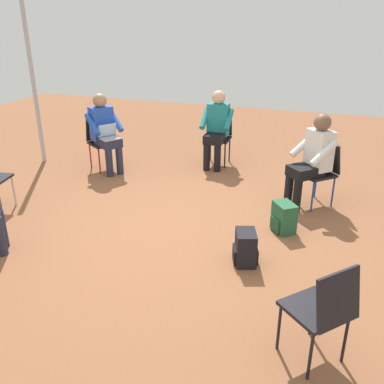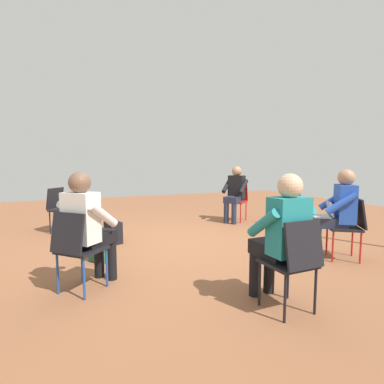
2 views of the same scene
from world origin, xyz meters
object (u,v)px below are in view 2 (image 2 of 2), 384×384
object	(u,v)px
person_in_white	(88,223)
person_in_teal	(281,233)
backpack_near_laptop_user	(101,249)
chair_northeast	(60,207)
person_in_black	(235,191)
chair_southeast	(238,199)
chair_southwest	(350,224)
person_with_laptop	(337,209)
chair_northwest	(77,246)
chair_south	(288,204)
chair_west	(294,259)
backpack_by_empty_chair	(113,234)

from	to	relation	value
person_in_white	person_in_teal	distance (m)	1.96
person_in_white	backpack_near_laptop_user	xyz separation A→B (m)	(0.84, -0.21, -0.54)
chair_northeast	person_in_black	xyz separation A→B (m)	(-0.39, -3.58, 0.20)
chair_southeast	chair_northeast	size ratio (longest dim) A/B	1.00
chair_southwest	person_with_laptop	size ratio (longest dim) A/B	0.69
person_in_black	person_in_teal	bearing A→B (deg)	118.20
chair_southwest	person_in_black	distance (m)	2.87
chair_northwest	backpack_near_laptop_user	size ratio (longest dim) A/B	2.36
chair_southeast	person_in_white	xyz separation A→B (m)	(-2.54, 3.40, 0.20)
person_in_white	chair_southwest	bearing A→B (deg)	38.64
chair_south	chair_west	bearing A→B (deg)	130.56
person_with_laptop	chair_southwest	bearing A→B (deg)	-90.00
person_in_teal	backpack_near_laptop_user	size ratio (longest dim) A/B	3.44
backpack_by_empty_chair	chair_northwest	bearing A→B (deg)	161.03
chair_northeast	chair_southeast	bearing A→B (deg)	127.76
chair_southwest	person_in_teal	size ratio (longest dim) A/B	0.69
chair_southeast	chair_northeast	world-z (taller)	same
person_in_white	person_in_teal	size ratio (longest dim) A/B	1.00
chair_west	backpack_by_empty_chair	distance (m)	3.18
person_in_teal	person_with_laptop	bearing A→B (deg)	24.89
chair_west	person_in_white	distance (m)	2.07
person_in_black	chair_south	bearing A→B (deg)	178.20
chair_west	person_in_black	bearing A→B (deg)	64.57
chair_northwest	person_in_white	bearing A→B (deg)	90.00
backpack_by_empty_chair	chair_south	bearing A→B (deg)	-93.04
chair_southeast	person_with_laptop	bearing A→B (deg)	139.52
chair_northeast	chair_south	distance (m)	4.46
chair_northeast	chair_southwest	xyz separation A→B (m)	(-3.25, -3.67, 0.00)
chair_southwest	backpack_by_empty_chair	distance (m)	3.56
chair_west	chair_southeast	bearing A→B (deg)	63.47
chair_southeast	person_in_teal	distance (m)	4.09
chair_southwest	person_in_white	size ratio (longest dim) A/B	0.69
chair_west	chair_south	world-z (taller)	same
person_with_laptop	person_in_teal	xyz separation A→B (m)	(-0.80, 1.61, 0.00)
backpack_near_laptop_user	backpack_by_empty_chair	xyz separation A→B (m)	(0.83, -0.28, 0.00)
chair_northeast	person_in_teal	bearing A→B (deg)	68.05
chair_southwest	backpack_near_laptop_user	size ratio (longest dim) A/B	2.36
chair_south	backpack_near_laptop_user	world-z (taller)	chair_south
person_with_laptop	person_in_black	bearing A→B (deg)	33.46
person_in_black	backpack_by_empty_chair	distance (m)	2.93
person_in_white	chair_southeast	bearing A→B (deg)	82.57
chair_northwest	chair_southwest	xyz separation A→B (m)	(-0.31, -3.48, 0.00)
chair_west	person_in_white	world-z (taller)	person_in_white
person_in_black	backpack_near_laptop_user	bearing A→B (deg)	80.86
chair_south	person_in_black	world-z (taller)	person_in_black
chair_south	backpack_by_empty_chair	world-z (taller)	chair_south
backpack_near_laptop_user	backpack_by_empty_chair	distance (m)	0.87
chair_west	chair_northeast	distance (m)	4.54
chair_south	person_in_white	world-z (taller)	person_in_white
chair_southwest	person_in_white	bearing A→B (deg)	117.32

